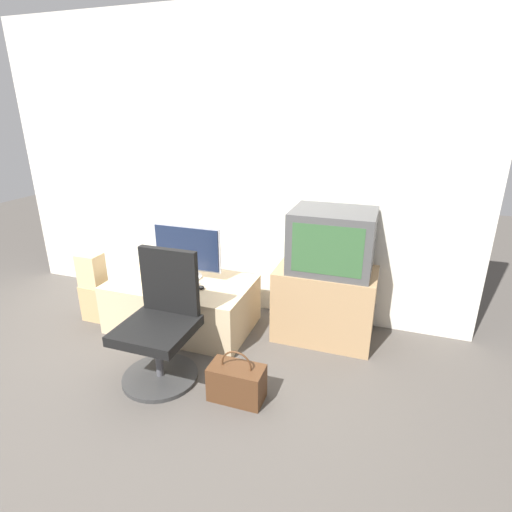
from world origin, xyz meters
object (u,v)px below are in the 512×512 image
object	(u,v)px
main_monitor	(187,252)
office_chair	(161,327)
crt_tv	(332,240)
mouse	(201,287)
cardboard_box_lower	(96,302)
keyboard	(180,284)
handbag	(237,382)

from	to	relation	value
main_monitor	office_chair	bearing A→B (deg)	-76.58
main_monitor	crt_tv	xyz separation A→B (m)	(1.18, 0.16, 0.18)
mouse	main_monitor	bearing A→B (deg)	139.17
office_chair	crt_tv	bearing A→B (deg)	41.78
main_monitor	crt_tv	distance (m)	1.21
crt_tv	office_chair	size ratio (longest dim) A/B	0.70
office_chair	cardboard_box_lower	size ratio (longest dim) A/B	2.75
office_chair	keyboard	bearing A→B (deg)	106.49
mouse	crt_tv	world-z (taller)	crt_tv
crt_tv	handbag	world-z (taller)	crt_tv
handbag	mouse	bearing A→B (deg)	131.26
main_monitor	cardboard_box_lower	world-z (taller)	main_monitor
main_monitor	cardboard_box_lower	distance (m)	0.99
main_monitor	handbag	bearing A→B (deg)	-46.81
keyboard	office_chair	xyz separation A→B (m)	(0.17, -0.59, -0.05)
office_chair	cardboard_box_lower	xyz separation A→B (m)	(-1.01, 0.51, -0.21)
cardboard_box_lower	crt_tv	bearing A→B (deg)	11.02
crt_tv	main_monitor	bearing A→B (deg)	-172.36
crt_tv	handbag	bearing A→B (deg)	-113.32
main_monitor	office_chair	xyz separation A→B (m)	(0.18, -0.74, -0.28)
mouse	keyboard	bearing A→B (deg)	173.47
main_monitor	mouse	size ratio (longest dim) A/B	10.77
office_chair	cardboard_box_lower	world-z (taller)	office_chair
mouse	handbag	size ratio (longest dim) A/B	0.16
office_chair	mouse	bearing A→B (deg)	86.90
crt_tv	cardboard_box_lower	xyz separation A→B (m)	(-2.01, -0.39, -0.68)
handbag	cardboard_box_lower	bearing A→B (deg)	159.97
main_monitor	office_chair	distance (m)	0.81
crt_tv	handbag	size ratio (longest dim) A/B	1.75
main_monitor	keyboard	bearing A→B (deg)	-88.71
keyboard	cardboard_box_lower	distance (m)	0.88
crt_tv	keyboard	bearing A→B (deg)	-165.08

